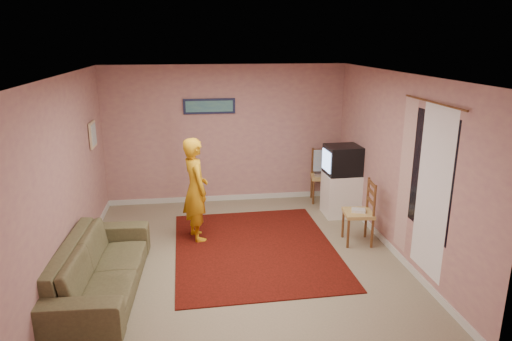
{
  "coord_description": "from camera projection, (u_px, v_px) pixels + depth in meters",
  "views": [
    {
      "loc": [
        -0.6,
        -5.92,
        3.03
      ],
      "look_at": [
        0.31,
        0.6,
        1.13
      ],
      "focal_mm": 32.0,
      "sensor_mm": 36.0,
      "label": 1
    }
  ],
  "objects": [
    {
      "name": "ground",
      "position": [
        241.0,
        258.0,
        6.55
      ],
      "size": [
        5.0,
        5.0,
        0.0
      ],
      "primitive_type": "plane",
      "color": "gray",
      "rests_on": "ground"
    },
    {
      "name": "wall_back",
      "position": [
        226.0,
        135.0,
        8.57
      ],
      "size": [
        4.5,
        0.02,
        2.6
      ],
      "primitive_type": "cube",
      "color": "tan",
      "rests_on": "ground"
    },
    {
      "name": "wall_front",
      "position": [
        271.0,
        254.0,
        3.81
      ],
      "size": [
        4.5,
        0.02,
        2.6
      ],
      "primitive_type": "cube",
      "color": "tan",
      "rests_on": "ground"
    },
    {
      "name": "wall_left",
      "position": [
        67.0,
        178.0,
        5.9
      ],
      "size": [
        0.02,
        5.0,
        2.6
      ],
      "primitive_type": "cube",
      "color": "tan",
      "rests_on": "ground"
    },
    {
      "name": "wall_right",
      "position": [
        397.0,
        166.0,
        6.49
      ],
      "size": [
        0.02,
        5.0,
        2.6
      ],
      "primitive_type": "cube",
      "color": "tan",
      "rests_on": "ground"
    },
    {
      "name": "ceiling",
      "position": [
        239.0,
        74.0,
        5.83
      ],
      "size": [
        4.5,
        5.0,
        0.02
      ],
      "primitive_type": "cube",
      "color": "white",
      "rests_on": "wall_back"
    },
    {
      "name": "baseboard_back",
      "position": [
        227.0,
        198.0,
        8.91
      ],
      "size": [
        4.5,
        0.02,
        0.1
      ],
      "primitive_type": "cube",
      "color": "silver",
      "rests_on": "ground"
    },
    {
      "name": "baseboard_left",
      "position": [
        78.0,
        265.0,
        6.24
      ],
      "size": [
        0.02,
        5.0,
        0.1
      ],
      "primitive_type": "cube",
      "color": "silver",
      "rests_on": "ground"
    },
    {
      "name": "baseboard_right",
      "position": [
        389.0,
        246.0,
        6.84
      ],
      "size": [
        0.02,
        5.0,
        0.1
      ],
      "primitive_type": "cube",
      "color": "silver",
      "rests_on": "ground"
    },
    {
      "name": "window",
      "position": [
        429.0,
        173.0,
        5.59
      ],
      "size": [
        0.01,
        1.1,
        1.5
      ],
      "primitive_type": "cube",
      "color": "black",
      "rests_on": "wall_right"
    },
    {
      "name": "curtain_sheer",
      "position": [
        432.0,
        193.0,
        5.5
      ],
      "size": [
        0.01,
        0.75,
        2.1
      ],
      "primitive_type": "cube",
      "color": "white",
      "rests_on": "wall_right"
    },
    {
      "name": "curtain_floral",
      "position": [
        405.0,
        176.0,
        6.17
      ],
      "size": [
        0.01,
        0.35,
        2.1
      ],
      "primitive_type": "cube",
      "color": "beige",
      "rests_on": "wall_right"
    },
    {
      "name": "curtain_rod",
      "position": [
        433.0,
        102.0,
        5.35
      ],
      "size": [
        0.02,
        1.4,
        0.02
      ],
      "primitive_type": "cylinder",
      "rotation": [
        1.57,
        0.0,
        0.0
      ],
      "color": "brown",
      "rests_on": "wall_right"
    },
    {
      "name": "picture_back",
      "position": [
        209.0,
        106.0,
        8.35
      ],
      "size": [
        0.95,
        0.04,
        0.28
      ],
      "color": "#131836",
      "rests_on": "wall_back"
    },
    {
      "name": "picture_left",
      "position": [
        93.0,
        135.0,
        7.35
      ],
      "size": [
        0.04,
        0.38,
        0.42
      ],
      "color": "beige",
      "rests_on": "wall_left"
    },
    {
      "name": "area_rug",
      "position": [
        255.0,
        248.0,
        6.86
      ],
      "size": [
        2.42,
        2.99,
        0.02
      ],
      "primitive_type": "cube",
      "rotation": [
        0.0,
        0.0,
        0.02
      ],
      "color": "black",
      "rests_on": "ground"
    },
    {
      "name": "tv_cabinet",
      "position": [
        341.0,
        194.0,
        8.1
      ],
      "size": [
        0.6,
        0.54,
        0.76
      ],
      "primitive_type": "cube",
      "color": "white",
      "rests_on": "ground"
    },
    {
      "name": "crt_tv",
      "position": [
        342.0,
        160.0,
        7.92
      ],
      "size": [
        0.61,
        0.55,
        0.5
      ],
      "rotation": [
        0.0,
        0.0,
        0.04
      ],
      "color": "black",
      "rests_on": "tv_cabinet"
    },
    {
      "name": "chair_a",
      "position": [
        323.0,
        170.0,
        8.72
      ],
      "size": [
        0.52,
        0.5,
        0.55
      ],
      "rotation": [
        0.0,
        0.0,
        -0.16
      ],
      "color": "tan",
      "rests_on": "ground"
    },
    {
      "name": "dvd_player",
      "position": [
        323.0,
        174.0,
        8.74
      ],
      "size": [
        0.39,
        0.31,
        0.06
      ],
      "primitive_type": "cube",
      "rotation": [
        0.0,
        0.0,
        -0.19
      ],
      "color": "silver",
      "rests_on": "chair_a"
    },
    {
      "name": "blue_throw",
      "position": [
        324.0,
        160.0,
        8.66
      ],
      "size": [
        0.39,
        0.05,
        0.41
      ],
      "primitive_type": "cube",
      "color": "#9AD4FC",
      "rests_on": "chair_a"
    },
    {
      "name": "chair_b",
      "position": [
        359.0,
        206.0,
        6.91
      ],
      "size": [
        0.48,
        0.49,
        0.54
      ],
      "rotation": [
        0.0,
        0.0,
        -1.69
      ],
      "color": "tan",
      "rests_on": "ground"
    },
    {
      "name": "game_console",
      "position": [
        358.0,
        210.0,
        6.93
      ],
      "size": [
        0.24,
        0.2,
        0.04
      ],
      "primitive_type": "cube",
      "rotation": [
        0.0,
        0.0,
        -0.31
      ],
      "color": "silver",
      "rests_on": "chair_b"
    },
    {
      "name": "sofa",
      "position": [
        101.0,
        267.0,
        5.61
      ],
      "size": [
        0.99,
        2.32,
        0.67
      ],
      "primitive_type": "imported",
      "rotation": [
        0.0,
        0.0,
        1.53
      ],
      "color": "brown",
      "rests_on": "ground"
    },
    {
      "name": "person",
      "position": [
        196.0,
        189.0,
        7.0
      ],
      "size": [
        0.55,
        0.68,
        1.62
      ],
      "primitive_type": "imported",
      "rotation": [
        0.0,
        0.0,
        1.88
      ],
      "color": "orange",
      "rests_on": "ground"
    }
  ]
}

